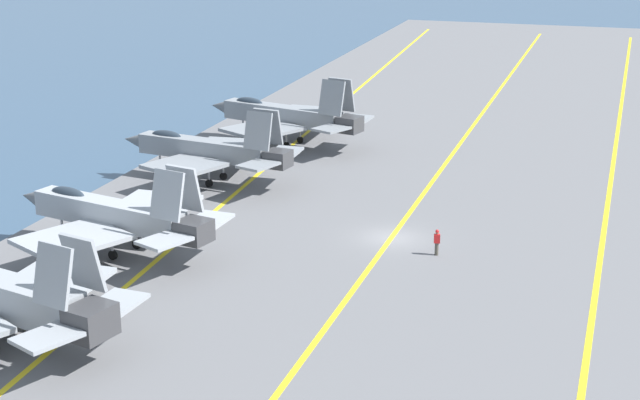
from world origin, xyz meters
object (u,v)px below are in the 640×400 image
Objects in this scene: parked_jet_second at (114,215)px; crew_red_vest at (437,241)px; parked_jet_third at (208,150)px; parked_jet_fourth at (286,116)px.

parked_jet_second is 9.01× the size of crew_red_vest.
parked_jet_second is 20.24m from crew_red_vest.
parked_jet_third is 0.95× the size of parked_jet_fourth.
parked_jet_second reaches higher than crew_red_vest.
parked_jet_fourth reaches higher than parked_jet_second.
parked_jet_second is 16.10m from parked_jet_third.
parked_jet_fourth reaches higher than crew_red_vest.
parked_jet_fourth is at bearing -2.15° from parked_jet_second.
parked_jet_third is at bearing 2.49° from parked_jet_second.
parked_jet_third is 8.92× the size of crew_red_vest.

